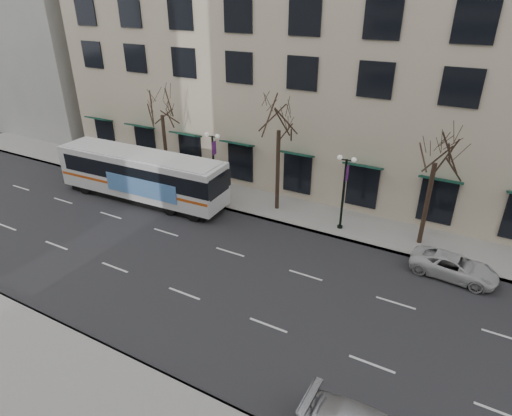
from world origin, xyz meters
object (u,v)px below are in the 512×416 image
Objects in this scene: tree_far_mid at (279,117)px; lamp_post_right at (344,190)px; tree_far_left at (161,103)px; white_pickup at (454,266)px; tree_far_right at (438,147)px; lamp_post_left at (214,163)px; city_bus at (142,175)px.

tree_far_mid is 6.41m from lamp_post_right.
tree_far_left is 1.81× the size of white_pickup.
tree_far_right is 1.55× the size of lamp_post_left.
city_bus is at bearing 95.96° from white_pickup.
lamp_post_left reaches higher than white_pickup.
city_bus is (-14.69, -2.62, -0.92)m from lamp_post_right.
tree_far_left is 20.00m from tree_far_right.
tree_far_left is at bearing 177.71° from lamp_post_right.
tree_far_mid reaches higher than lamp_post_left.
tree_far_left is 15.48m from lamp_post_right.
tree_far_right is 15.40m from lamp_post_left.
lamp_post_left reaches higher than city_bus.
lamp_post_right is 0.38× the size of city_bus.
tree_far_right is 6.72m from white_pickup.
tree_far_right is at bearing 6.85° from lamp_post_right.
lamp_post_left is at bearing -173.15° from tree_far_mid.
tree_far_mid is at bearing 6.85° from lamp_post_left.
white_pickup is (7.23, -2.00, -2.30)m from lamp_post_right.
tree_far_left is 6.29m from lamp_post_left.
lamp_post_left is at bearing 26.91° from city_bus.
city_bus is at bearing -170.71° from tree_far_right.
lamp_post_right is at bearing -6.83° from tree_far_mid.
tree_far_right is 20.42m from city_bus.
tree_far_mid is 1.06× the size of tree_far_right.
tree_far_mid reaches higher than city_bus.
tree_far_left is 5.69m from city_bus.
lamp_post_right is 1.13× the size of white_pickup.
tree_far_right is 1.55× the size of lamp_post_right.
tree_far_left is at bearing -180.00° from tree_far_mid.
tree_far_mid is 1.64× the size of lamp_post_left.
white_pickup is at bearing -12.00° from tree_far_mid.
tree_far_mid is at bearing 0.00° from tree_far_left.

